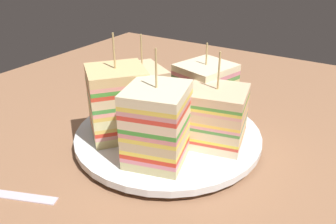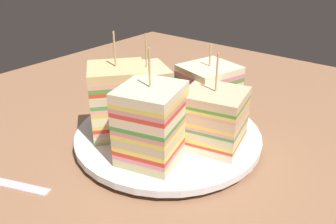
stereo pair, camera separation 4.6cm
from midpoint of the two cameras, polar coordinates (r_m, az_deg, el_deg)
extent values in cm
cube|color=#906446|center=(48.75, -2.71, -5.95)|extent=(91.55, 98.02, 1.80)
cylinder|color=white|center=(48.07, -2.75, -4.67)|extent=(16.03, 16.03, 0.76)
cylinder|color=silver|center=(47.64, -2.77, -3.80)|extent=(25.86, 25.86, 0.93)
cube|color=#D1BA87|center=(52.34, -6.66, 0.24)|extent=(9.26, 8.78, 1.05)
cube|color=#B2844C|center=(49.34, -5.23, -1.42)|extent=(3.23, 5.02, 1.05)
cube|color=#E1D05C|center=(51.99, -6.71, 1.02)|extent=(9.26, 8.78, 0.53)
cube|color=pink|center=(51.77, -6.74, 1.55)|extent=(9.26, 8.78, 0.53)
cube|color=beige|center=(51.44, -6.79, 2.35)|extent=(9.26, 8.78, 1.05)
cube|color=#B2844C|center=(48.38, -5.33, 0.79)|extent=(3.23, 5.02, 1.05)
cube|color=#E3CE56|center=(51.12, -6.83, 3.16)|extent=(9.26, 8.78, 0.53)
cube|color=#DA4B27|center=(50.91, -6.87, 3.70)|extent=(9.26, 8.78, 0.53)
cube|color=beige|center=(50.61, -6.91, 4.53)|extent=(9.26, 8.78, 1.05)
cube|color=#9E7242|center=(47.50, -5.44, 3.09)|extent=(3.23, 5.02, 1.05)
cube|color=#E24028|center=(50.32, -6.96, 5.36)|extent=(9.26, 8.78, 0.53)
cube|color=#D88B8E|center=(50.13, -7.00, 5.93)|extent=(9.26, 8.78, 0.53)
cube|color=beige|center=(49.86, -7.05, 6.78)|extent=(9.26, 8.78, 1.05)
cylinder|color=tan|center=(48.93, -7.24, 10.09)|extent=(0.24, 0.24, 4.96)
cube|color=beige|center=(47.36, -10.94, -3.02)|extent=(9.89, 9.95, 1.19)
cube|color=#B2844C|center=(47.76, -6.70, -2.41)|extent=(5.27, 4.50, 1.19)
cube|color=pink|center=(46.94, -11.03, -2.11)|extent=(9.89, 9.95, 0.53)
cube|color=red|center=(46.70, -11.08, -1.54)|extent=(9.89, 9.95, 0.53)
cube|color=#E5C95F|center=(46.46, -11.14, -0.97)|extent=(9.89, 9.95, 0.53)
cube|color=beige|center=(46.07, -11.23, -0.02)|extent=(9.89, 9.95, 1.19)
cube|color=#9E7242|center=(46.49, -6.87, 0.58)|extent=(5.27, 4.50, 1.19)
cube|color=#E4C156|center=(45.70, -11.32, 0.94)|extent=(9.89, 9.95, 0.53)
cube|color=#F3A096|center=(45.48, -11.38, 1.54)|extent=(9.89, 9.95, 0.53)
cube|color=#499D44|center=(45.26, -11.44, 2.14)|extent=(9.89, 9.95, 0.53)
cube|color=beige|center=(44.92, -11.54, 3.14)|extent=(9.89, 9.95, 1.19)
cube|color=#9E7242|center=(45.35, -7.06, 3.72)|extent=(5.27, 4.50, 1.19)
cube|color=#D6402B|center=(44.59, -11.64, 4.15)|extent=(9.89, 9.95, 0.53)
cube|color=green|center=(44.40, -11.70, 4.78)|extent=(9.89, 9.95, 0.53)
cube|color=#F2A194|center=(44.21, -11.76, 5.41)|extent=(9.89, 9.95, 0.53)
cube|color=#DEBA7B|center=(43.91, -11.86, 6.45)|extent=(9.89, 9.95, 1.19)
cylinder|color=tan|center=(43.04, -12.22, 10.02)|extent=(0.24, 0.24, 4.52)
cube|color=#D1C388|center=(41.61, -4.98, -7.16)|extent=(8.41, 8.81, 1.12)
cube|color=#B2844C|center=(44.41, -3.29, -4.72)|extent=(6.42, 2.03, 1.12)
cube|color=pink|center=(41.16, -5.02, -6.20)|extent=(8.41, 8.81, 0.54)
cube|color=red|center=(40.87, -5.05, -5.57)|extent=(8.41, 8.81, 0.54)
cube|color=#F8D94E|center=(40.59, -5.08, -4.93)|extent=(8.41, 8.81, 0.54)
cube|color=#CFB489|center=(40.16, -5.13, -3.92)|extent=(8.41, 8.81, 1.12)
cube|color=#B2844C|center=(43.05, -3.39, -1.61)|extent=(6.42, 2.03, 1.12)
cube|color=#ECD04E|center=(39.75, -5.18, -2.89)|extent=(8.41, 8.81, 0.54)
cube|color=pink|center=(39.48, -5.21, -2.21)|extent=(8.41, 8.81, 0.54)
cube|color=green|center=(39.23, -5.24, -1.52)|extent=(8.41, 8.81, 0.54)
cube|color=beige|center=(38.85, -5.29, -0.44)|extent=(8.41, 8.81, 1.12)
cube|color=#B2844C|center=(41.83, -3.49, 1.69)|extent=(6.42, 2.03, 1.12)
cube|color=#DD3E30|center=(38.48, -5.34, 0.66)|extent=(8.41, 8.81, 0.54)
cube|color=#D78F91|center=(38.24, -5.38, 1.38)|extent=(8.41, 8.81, 0.54)
cube|color=#EECE50|center=(38.02, -5.41, 2.11)|extent=(8.41, 8.81, 0.54)
cube|color=beige|center=(37.68, -5.46, 3.26)|extent=(8.41, 8.81, 1.12)
cylinder|color=tan|center=(36.67, -5.65, 7.28)|extent=(0.24, 0.24, 4.48)
cube|color=beige|center=(44.92, 4.93, -4.43)|extent=(8.62, 8.27, 1.07)
cube|color=#9E7242|center=(45.78, 0.60, -3.67)|extent=(1.76, 6.59, 1.07)
cube|color=#D14335|center=(44.54, 4.96, -3.62)|extent=(8.62, 8.27, 0.40)
cube|color=yellow|center=(44.34, 4.98, -3.17)|extent=(8.62, 8.27, 0.40)
cube|color=beige|center=(43.98, 5.02, -2.33)|extent=(8.62, 8.27, 1.07)
cube|color=#B2844C|center=(44.86, 0.61, -1.60)|extent=(1.76, 6.59, 1.07)
cube|color=#4F9244|center=(43.63, 5.06, -1.49)|extent=(8.62, 8.27, 0.40)
cube|color=pink|center=(43.44, 5.08, -1.02)|extent=(8.62, 8.27, 0.40)
cube|color=#FECC4F|center=(43.26, 5.10, -0.55)|extent=(8.62, 8.27, 0.40)
cube|color=#DDB58D|center=(42.92, 5.14, 0.33)|extent=(8.62, 8.27, 1.07)
cube|color=#9E7242|center=(43.83, 0.62, 1.02)|extent=(1.76, 6.59, 1.07)
cube|color=#E3A194|center=(42.60, 5.18, 1.22)|extent=(8.62, 8.27, 0.40)
cube|color=#F3D154|center=(42.43, 5.20, 1.71)|extent=(8.62, 8.27, 0.40)
cube|color=#51973D|center=(42.27, 5.22, 2.20)|extent=(8.62, 8.27, 0.40)
cube|color=#D9B68E|center=(41.97, 5.26, 3.12)|extent=(8.62, 8.27, 1.07)
cylinder|color=tan|center=(40.89, 5.43, 6.89)|extent=(0.24, 0.24, 4.79)
cube|color=#CFB97D|center=(50.77, 3.45, -0.58)|extent=(8.36, 8.84, 0.92)
cube|color=#9E7242|center=(48.58, 0.45, -1.86)|extent=(6.30, 2.07, 0.92)
cube|color=pink|center=(50.43, 3.47, 0.19)|extent=(8.36, 8.84, 0.59)
cube|color=#F3D450|center=(50.17, 3.49, 0.79)|extent=(8.36, 8.84, 0.59)
cube|color=#E54929|center=(49.91, 3.51, 1.41)|extent=(8.36, 8.84, 0.59)
cube|color=beige|center=(49.60, 3.53, 2.20)|extent=(8.36, 8.84, 0.92)
cube|color=#B2844C|center=(47.35, 0.46, 1.01)|extent=(6.30, 2.07, 0.92)
cube|color=pink|center=(49.29, 3.56, 3.00)|extent=(8.36, 8.84, 0.59)
cube|color=#E44932|center=(49.05, 3.57, 3.63)|extent=(8.36, 8.84, 0.59)
cube|color=#51A33B|center=(48.82, 3.59, 4.28)|extent=(8.36, 8.84, 0.59)
cube|color=beige|center=(48.54, 3.62, 5.10)|extent=(8.36, 8.84, 0.92)
cube|color=#9E7242|center=(46.25, 0.47, 4.03)|extent=(6.30, 2.07, 0.92)
cube|color=#568F44|center=(48.27, 3.65, 5.94)|extent=(8.36, 8.84, 0.59)
cube|color=pink|center=(48.06, 3.67, 6.60)|extent=(8.36, 8.84, 0.59)
cube|color=beige|center=(47.81, 3.69, 7.45)|extent=(8.36, 8.84, 0.92)
cylinder|color=tan|center=(47.19, 3.76, 9.74)|extent=(0.24, 0.24, 3.07)
cube|color=silver|center=(44.00, -28.70, -12.18)|extent=(11.99, 5.69, 0.25)
cube|color=white|center=(67.01, -5.43, 4.54)|extent=(14.47, 14.04, 0.50)
camera|label=1|loc=(0.02, -92.86, -1.44)|focal=36.04mm
camera|label=2|loc=(0.02, 87.14, 1.44)|focal=36.04mm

